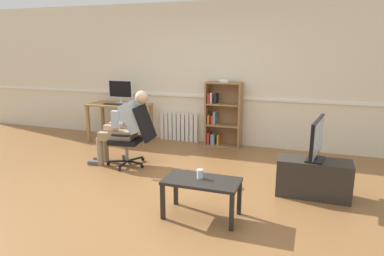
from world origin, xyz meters
TOP-DOWN VIEW (x-y plane):
  - ground_plane at (0.00, 0.00)m, footprint 18.00×18.00m
  - back_wall at (0.00, 2.65)m, footprint 12.00×0.13m
  - computer_desk at (-1.85, 2.15)m, footprint 1.23×0.60m
  - imac_monitor at (-1.85, 2.23)m, footprint 0.53×0.14m
  - keyboard at (-1.88, 2.01)m, footprint 0.43×0.12m
  - computer_mouse at (-1.56, 2.03)m, footprint 0.06×0.10m
  - bookshelf at (0.19, 2.45)m, footprint 0.68×0.29m
  - radiator at (-0.72, 2.54)m, footprint 0.80×0.08m
  - office_chair at (-0.82, 0.87)m, footprint 0.77×0.63m
  - person_seated at (-0.99, 0.85)m, footprint 1.02×0.43m
  - tv_stand at (1.88, 0.58)m, footprint 0.90×0.39m
  - tv_screen at (1.88, 0.58)m, footprint 0.25×0.77m
  - coffee_table at (0.71, -0.42)m, footprint 0.84×0.45m
  - drinking_glass at (0.68, -0.39)m, footprint 0.07×0.07m

SIDE VIEW (x-z plane):
  - ground_plane at x=0.00m, z-range 0.00..0.00m
  - tv_stand at x=1.88m, z-range 0.00..0.48m
  - radiator at x=-0.72m, z-range 0.00..0.57m
  - coffee_table at x=0.71m, z-range 0.16..0.60m
  - drinking_glass at x=0.68m, z-range 0.44..0.54m
  - office_chair at x=-0.82m, z-range 0.03..1.02m
  - bookshelf at x=0.19m, z-range -0.04..1.24m
  - computer_desk at x=-1.85m, z-range 0.26..1.02m
  - person_seated at x=-0.99m, z-range 0.04..1.26m
  - tv_screen at x=1.88m, z-range 0.49..1.02m
  - keyboard at x=-1.88m, z-range 0.76..0.78m
  - computer_mouse at x=-1.56m, z-range 0.76..0.79m
  - imac_monitor at x=-1.85m, z-range 0.79..1.25m
  - back_wall at x=0.00m, z-range 0.00..2.70m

